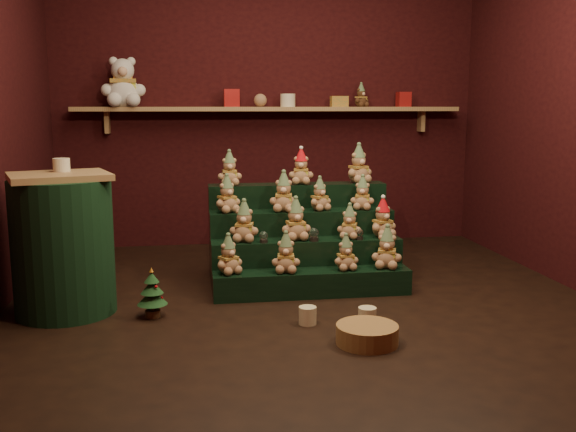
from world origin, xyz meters
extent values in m
plane|color=black|center=(0.00, 0.00, 0.00)|extent=(4.00, 4.00, 0.00)
cube|color=black|center=(0.00, 2.05, 1.40)|extent=(4.00, 0.10, 2.80)
cube|color=black|center=(0.00, -2.05, 1.40)|extent=(4.00, 0.10, 2.80)
cube|color=#AA8055|center=(0.00, 1.87, 1.30)|extent=(3.60, 0.26, 0.04)
cube|color=#AA8055|center=(-1.50, 1.94, 1.18)|extent=(0.04, 0.12, 0.20)
cube|color=#AA8055|center=(1.50, 1.94, 1.18)|extent=(0.04, 0.12, 0.20)
cube|color=black|center=(0.08, 0.16, 0.09)|extent=(1.40, 0.22, 0.18)
cube|color=black|center=(0.08, 0.38, 0.18)|extent=(1.40, 0.22, 0.36)
cube|color=black|center=(0.08, 0.60, 0.27)|extent=(1.40, 0.22, 0.54)
cube|color=black|center=(0.08, 0.82, 0.36)|extent=(1.40, 0.22, 0.72)
cylinder|color=black|center=(-0.25, 0.32, 0.37)|extent=(0.06, 0.06, 0.02)
sphere|color=white|center=(-0.25, 0.32, 0.41)|extent=(0.06, 0.06, 0.06)
cylinder|color=black|center=(0.12, 0.32, 0.37)|extent=(0.07, 0.07, 0.03)
sphere|color=white|center=(0.12, 0.32, 0.42)|extent=(0.07, 0.07, 0.07)
cylinder|color=black|center=(0.46, 0.32, 0.37)|extent=(0.06, 0.06, 0.02)
sphere|color=white|center=(0.46, 0.32, 0.41)|extent=(0.06, 0.06, 0.06)
cube|color=#AA8055|center=(-1.57, 0.02, 0.89)|extent=(0.72, 0.66, 0.04)
cylinder|color=black|center=(-1.57, 0.02, 0.44)|extent=(0.63, 0.63, 0.87)
cylinder|color=beige|center=(-1.57, 0.12, 0.95)|extent=(0.11, 0.11, 0.09)
cylinder|color=#462E19|center=(-1.02, -0.16, 0.02)|extent=(0.10, 0.10, 0.05)
cone|color=#153B1D|center=(-1.02, -0.16, 0.13)|extent=(0.19, 0.19, 0.10)
cone|color=#153B1D|center=(-1.02, -0.16, 0.20)|extent=(0.14, 0.14, 0.09)
cone|color=#153B1D|center=(-1.02, -0.16, 0.26)|extent=(0.10, 0.10, 0.07)
cone|color=orange|center=(-1.02, -0.16, 0.31)|extent=(0.03, 0.03, 0.03)
cylinder|color=beige|center=(-0.06, -0.44, 0.05)|extent=(0.11, 0.11, 0.11)
cylinder|color=beige|center=(0.29, -0.51, 0.06)|extent=(0.11, 0.11, 0.11)
cylinder|color=#9F6D40|center=(0.21, -0.82, 0.06)|extent=(0.44, 0.44, 0.11)
cube|color=#A61A19|center=(-0.37, 1.85, 1.40)|extent=(0.14, 0.14, 0.16)
cylinder|color=beige|center=(0.16, 1.85, 1.38)|extent=(0.14, 0.14, 0.12)
cube|color=#A61A19|center=(1.28, 1.85, 1.39)|extent=(0.12, 0.12, 0.14)
sphere|color=#A6825C|center=(-0.10, 1.85, 1.38)|extent=(0.12, 0.12, 0.12)
cube|color=orange|center=(0.65, 1.85, 1.37)|extent=(0.16, 0.10, 0.10)
camera|label=1|loc=(-0.75, -4.16, 1.33)|focal=40.00mm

